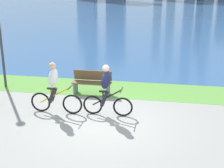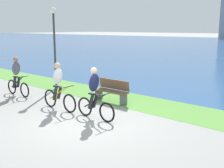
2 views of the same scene
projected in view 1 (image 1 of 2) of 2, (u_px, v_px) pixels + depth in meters
ground_plane at (106, 122)px, 9.58m from camera, size 300.00×300.00×0.00m
grass_strip_bayside at (121, 89)px, 12.52m from camera, size 120.00×2.12×0.01m
bay_water_surface at (159, 10)px, 49.25m from camera, size 300.00×76.46×0.00m
cyclist_lead at (106, 91)px, 9.82m from camera, size 1.63×0.52×1.68m
cyclist_trailing at (54, 89)px, 10.02m from camera, size 1.77×0.52×1.71m
bench_near_path at (92, 82)px, 11.93m from camera, size 1.50×0.47×0.90m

